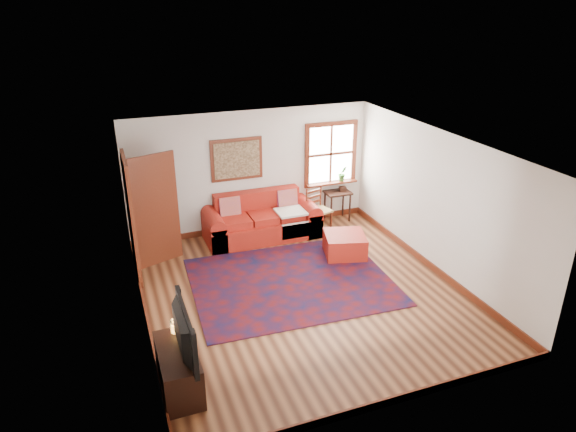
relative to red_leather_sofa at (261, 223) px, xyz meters
name	(u,v)px	position (x,y,z in m)	size (l,w,h in m)	color
ground	(301,292)	(-0.05, -2.31, -0.30)	(5.50, 5.50, 0.00)	#482313
room_envelope	(302,199)	(-0.05, -2.29, 1.35)	(5.04, 5.54, 2.52)	silver
window	(332,160)	(1.73, 0.40, 1.02)	(1.18, 0.20, 1.38)	white
doorway	(146,212)	(-2.26, -0.52, 0.77)	(0.89, 1.08, 2.14)	black
framed_artwork	(237,159)	(-0.35, 0.41, 1.25)	(1.05, 0.07, 0.85)	maroon
persian_rug	(291,281)	(-0.09, -1.92, -0.29)	(3.33, 2.66, 0.02)	#530B0C
red_leather_sofa	(261,223)	(0.00, 0.00, 0.00)	(2.28, 0.94, 0.89)	#AE2116
red_ottoman	(345,245)	(1.21, -1.34, -0.09)	(0.73, 0.73, 0.42)	#AE2116
side_table	(338,197)	(1.80, 0.22, 0.24)	(0.54, 0.41, 0.65)	black
ladder_back_chair	(317,208)	(1.16, -0.14, 0.21)	(0.54, 0.52, 0.93)	tan
media_cabinet	(179,369)	(-2.31, -3.86, -0.02)	(0.46, 1.02, 0.56)	black
television	(177,332)	(-2.29, -3.93, 0.58)	(1.09, 0.14, 0.63)	black
candle_hurricane	(175,327)	(-2.26, -3.48, 0.35)	(0.12, 0.12, 0.18)	silver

